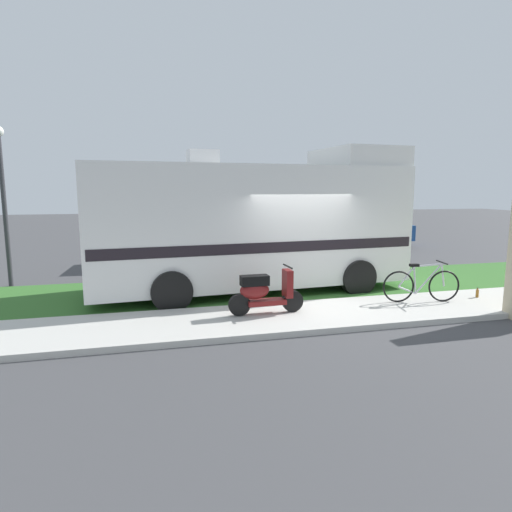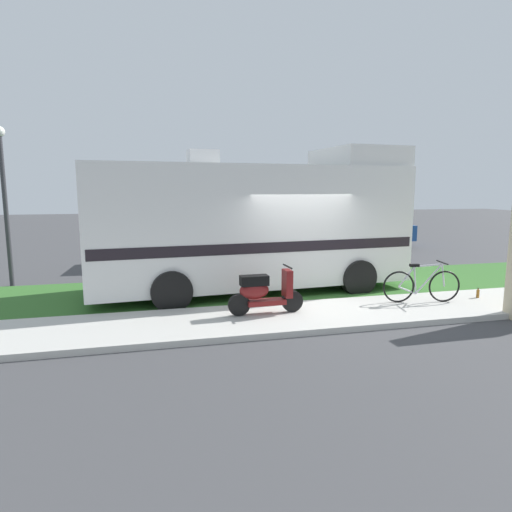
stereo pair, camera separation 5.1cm
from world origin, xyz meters
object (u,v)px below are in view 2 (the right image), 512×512
(bicycle, at_px, (422,285))
(bottle_green, at_px, (478,294))
(scooter, at_px, (263,292))
(street_lamp_post, at_px, (4,191))
(motorhome_rv, at_px, (254,224))
(pickup_truck_far, at_px, (334,225))
(pickup_truck_near, at_px, (201,237))

(bicycle, relative_size, bottle_green, 7.46)
(scooter, xyz_separation_m, street_lamp_post, (-5.85, 4.61, 1.99))
(bicycle, xyz_separation_m, street_lamp_post, (-9.49, 4.57, 2.05))
(bottle_green, bearing_deg, street_lamp_post, 157.65)
(bicycle, xyz_separation_m, bottle_green, (1.53, 0.04, -0.29))
(bottle_green, bearing_deg, motorhome_rv, 154.04)
(scooter, distance_m, pickup_truck_far, 11.82)
(pickup_truck_far, bearing_deg, street_lamp_post, -155.03)
(pickup_truck_near, relative_size, pickup_truck_far, 0.89)
(motorhome_rv, distance_m, street_lamp_post, 6.68)
(motorhome_rv, xyz_separation_m, street_lamp_post, (-6.25, 2.21, 0.82))
(bicycle, distance_m, street_lamp_post, 10.73)
(bicycle, bearing_deg, pickup_truck_far, 76.63)
(bicycle, bearing_deg, motorhome_rv, 143.98)
(scooter, xyz_separation_m, pickup_truck_far, (6.05, 10.15, 0.39))
(motorhome_rv, bearing_deg, pickup_truck_far, 53.90)
(pickup_truck_far, bearing_deg, bicycle, -103.37)
(scooter, relative_size, bicycle, 0.91)
(motorhome_rv, distance_m, scooter, 2.70)
(motorhome_rv, xyz_separation_m, pickup_truck_near, (-0.83, 4.44, -0.78))
(bottle_green, distance_m, street_lamp_post, 12.15)
(motorhome_rv, height_order, bicycle, motorhome_rv)
(motorhome_rv, bearing_deg, bottle_green, -25.96)
(motorhome_rv, bearing_deg, scooter, -99.46)
(pickup_truck_far, distance_m, bottle_green, 10.14)
(pickup_truck_near, height_order, pickup_truck_far, pickup_truck_near)
(bicycle, relative_size, street_lamp_post, 0.41)
(pickup_truck_far, xyz_separation_m, bottle_green, (-0.87, -10.07, -0.75))
(bicycle, bearing_deg, street_lamp_post, 154.30)
(bicycle, height_order, street_lamp_post, street_lamp_post)
(bicycle, bearing_deg, pickup_truck_near, 120.96)
(pickup_truck_far, height_order, bottle_green, pickup_truck_far)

